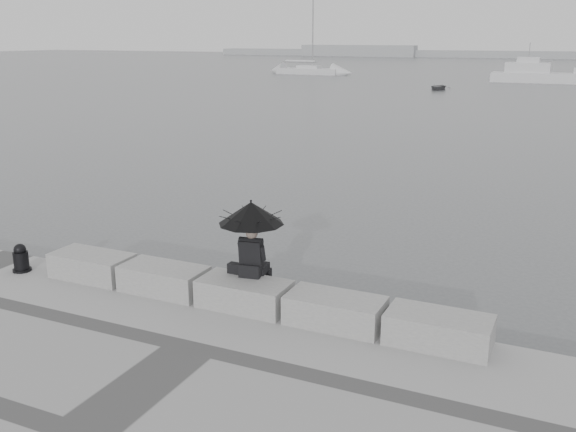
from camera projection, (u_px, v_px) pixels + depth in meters
The scene contains 13 objects.
ground at pixel (257, 323), 11.82m from camera, with size 360.00×360.00×0.00m, color #4B4E51.
stone_block_far_left at pixel (92, 266), 12.60m from camera, with size 1.60×0.80×0.50m, color gray.
stone_block_left at pixel (164, 279), 11.92m from camera, with size 1.60×0.80×0.50m, color gray.
stone_block_centre at pixel (244, 294), 11.23m from camera, with size 1.60×0.80×0.50m, color gray.
stone_block_right at pixel (335, 311), 10.54m from camera, with size 1.60×0.80×0.50m, color gray.
stone_block_far_right at pixel (439, 330), 9.85m from camera, with size 1.60×0.80×0.50m, color gray.
seated_person at pixel (251, 222), 11.13m from camera, with size 1.16×1.16×1.39m.
bag at pixel (236, 268), 11.49m from camera, with size 0.28×0.16×0.18m, color black.
mooring_bollard at pixel (21, 260), 12.95m from camera, with size 0.37×0.37×0.59m.
distant_landmass at pixel (532, 54), 149.81m from camera, with size 180.00×8.00×2.80m.
sailboat_left at pixel (309, 70), 88.07m from camera, with size 9.00×2.82×12.90m.
motor_cruiser at pixel (536, 74), 72.38m from camera, with size 9.63×2.81×4.50m.
dinghy at pixel (438, 87), 62.83m from camera, with size 2.98×1.26×0.50m, color slate.
Camera 1 is at (5.08, -9.60, 5.11)m, focal length 40.00 mm.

